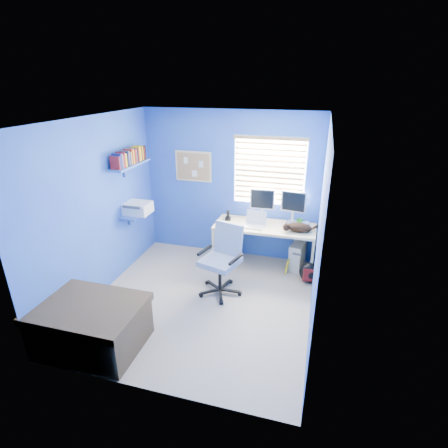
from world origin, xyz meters
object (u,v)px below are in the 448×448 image
(cat, at_px, (299,227))
(tower_pc, at_px, (297,255))
(laptop, at_px, (254,220))
(desk, at_px, (264,246))
(office_chair, at_px, (222,268))

(cat, xyz_separation_m, tower_pc, (0.01, 0.20, -0.58))
(cat, bearing_deg, laptop, 157.54)
(laptop, xyz_separation_m, cat, (0.71, -0.01, -0.04))
(desk, height_order, tower_pc, desk)
(cat, distance_m, tower_pc, 0.62)
(desk, xyz_separation_m, tower_pc, (0.55, 0.10, -0.14))
(laptop, xyz_separation_m, tower_pc, (0.71, 0.19, -0.62))
(cat, distance_m, office_chair, 1.37)
(laptop, relative_size, office_chair, 0.32)
(desk, distance_m, cat, 0.71)
(tower_pc, xyz_separation_m, office_chair, (-1.02, -1.02, 0.16))
(desk, bearing_deg, office_chair, -116.82)
(laptop, height_order, cat, laptop)
(cat, bearing_deg, desk, 147.63)
(tower_pc, distance_m, office_chair, 1.45)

